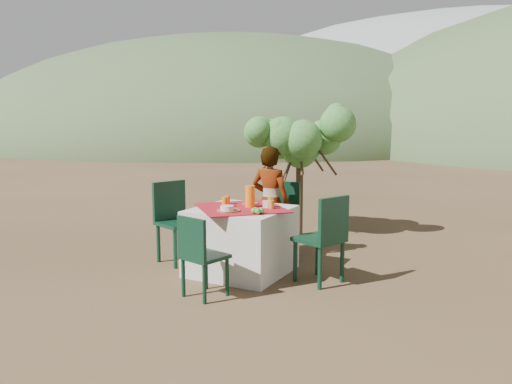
# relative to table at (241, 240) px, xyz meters

# --- Properties ---
(ground) EXTENTS (160.00, 160.00, 0.00)m
(ground) POSITION_rel_table_xyz_m (0.51, 0.36, -0.38)
(ground) COLOR #3E2D1C
(ground) RESTS_ON ground
(table) EXTENTS (1.30, 1.30, 0.76)m
(table) POSITION_rel_table_xyz_m (0.00, 0.00, 0.00)
(table) COLOR silver
(table) RESTS_ON ground
(chair_far) EXTENTS (0.50, 0.50, 0.94)m
(chair_far) POSITION_rel_table_xyz_m (0.06, 0.97, 0.14)
(chair_far) COLOR black
(chair_far) RESTS_ON ground
(chair_near) EXTENTS (0.46, 0.46, 0.82)m
(chair_near) POSITION_rel_table_xyz_m (0.06, -0.94, 0.08)
(chair_near) COLOR black
(chair_near) RESTS_ON ground
(chair_left) EXTENTS (0.59, 0.59, 1.00)m
(chair_left) POSITION_rel_table_xyz_m (-0.96, 0.03, 0.17)
(chair_left) COLOR black
(chair_left) RESTS_ON ground
(chair_right) EXTENTS (0.57, 0.57, 0.96)m
(chair_right) POSITION_rel_table_xyz_m (0.99, 0.05, 0.15)
(chair_right) COLOR black
(chair_right) RESTS_ON ground
(person) EXTENTS (0.54, 0.37, 1.43)m
(person) POSITION_rel_table_xyz_m (0.02, 0.73, 0.34)
(person) COLOR #8C6651
(person) RESTS_ON ground
(shrub_tree) EXTENTS (1.47, 1.44, 1.73)m
(shrub_tree) POSITION_rel_table_xyz_m (-0.09, 2.14, 0.98)
(shrub_tree) COLOR #473723
(shrub_tree) RESTS_ON ground
(hill_near_left) EXTENTS (40.00, 40.00, 16.00)m
(hill_near_left) POSITION_rel_table_xyz_m (-17.49, 30.36, -0.38)
(hill_near_left) COLOR #314828
(hill_near_left) RESTS_ON ground
(hill_far_center) EXTENTS (60.00, 60.00, 24.00)m
(hill_far_center) POSITION_rel_table_xyz_m (-3.49, 52.36, -0.38)
(hill_far_center) COLOR slate
(hill_far_center) RESTS_ON ground
(plate_far) EXTENTS (0.20, 0.20, 0.01)m
(plate_far) POSITION_rel_table_xyz_m (-0.02, 0.25, 0.39)
(plate_far) COLOR brown
(plate_far) RESTS_ON table
(plate_near) EXTENTS (0.26, 0.26, 0.01)m
(plate_near) POSITION_rel_table_xyz_m (-0.01, -0.27, 0.39)
(plate_near) COLOR brown
(plate_near) RESTS_ON table
(glass_far) EXTENTS (0.06, 0.06, 0.10)m
(glass_far) POSITION_rel_table_xyz_m (-0.25, 0.12, 0.43)
(glass_far) COLOR orange
(glass_far) RESTS_ON table
(glass_near) EXTENTS (0.07, 0.07, 0.11)m
(glass_near) POSITION_rel_table_xyz_m (-0.18, -0.05, 0.44)
(glass_near) COLOR orange
(glass_near) RESTS_ON table
(juice_pitcher) EXTENTS (0.11, 0.11, 0.25)m
(juice_pitcher) POSITION_rel_table_xyz_m (0.08, 0.07, 0.51)
(juice_pitcher) COLOR orange
(juice_pitcher) RESTS_ON table
(bowl_plate) EXTENTS (0.19, 0.19, 0.01)m
(bowl_plate) POSITION_rel_table_xyz_m (0.00, -0.31, 0.39)
(bowl_plate) COLOR brown
(bowl_plate) RESTS_ON table
(white_bowl) EXTENTS (0.15, 0.15, 0.05)m
(white_bowl) POSITION_rel_table_xyz_m (0.00, -0.31, 0.42)
(white_bowl) COLOR silver
(white_bowl) RESTS_ON bowl_plate
(jar_left) EXTENTS (0.06, 0.06, 0.10)m
(jar_left) POSITION_rel_table_xyz_m (0.34, 0.08, 0.43)
(jar_left) COLOR #C18122
(jar_left) RESTS_ON table
(jar_right) EXTENTS (0.07, 0.07, 0.10)m
(jar_right) POSITION_rel_table_xyz_m (0.29, 0.17, 0.43)
(jar_right) COLOR #C18122
(jar_right) RESTS_ON table
(napkin_holder) EXTENTS (0.07, 0.06, 0.08)m
(napkin_holder) POSITION_rel_table_xyz_m (0.26, 0.10, 0.42)
(napkin_holder) COLOR silver
(napkin_holder) RESTS_ON table
(fruit_cluster) EXTENTS (0.13, 0.12, 0.06)m
(fruit_cluster) POSITION_rel_table_xyz_m (0.34, -0.25, 0.41)
(fruit_cluster) COLOR #4D822F
(fruit_cluster) RESTS_ON table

